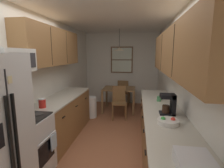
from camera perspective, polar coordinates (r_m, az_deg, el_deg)
name	(u,v)px	position (r m, az deg, el deg)	size (l,w,h in m)	color
ground_plane	(110,134)	(4.07, -0.58, -16.25)	(12.00, 12.00, 0.00)	#995B3D
wall_left	(51,77)	(4.12, -19.49, 2.10)	(0.10, 9.00, 2.55)	silver
wall_right	(176,80)	(3.73, 20.35, 1.28)	(0.10, 9.00, 2.55)	silver
wall_back	(122,69)	(6.31, 3.19, 5.15)	(4.40, 0.10, 2.55)	silver
ceiling_slab	(110,14)	(3.74, -0.65, 22.19)	(4.40, 9.00, 0.08)	white
stove_range	(26,147)	(2.92, -26.66, -18.08)	(0.66, 0.59, 1.10)	silver
microwave_over_range	(10,61)	(2.68, -30.71, 6.70)	(0.39, 0.62, 0.32)	white
counter_left	(63,116)	(3.96, -15.83, -10.32)	(0.64, 1.99, 0.90)	olive
upper_cabinets_left	(52,47)	(3.75, -19.23, 11.52)	(0.33, 2.07, 0.74)	olive
counter_right	(162,139)	(3.00, 16.40, -17.13)	(0.64, 3.39, 0.90)	olive
upper_cabinets_right	(178,52)	(2.66, 21.04, 9.98)	(0.33, 3.07, 0.65)	olive
dining_table	(119,92)	(5.44, 2.36, -2.52)	(1.00, 0.80, 0.74)	brown
dining_chair_near	(119,101)	(4.87, 2.35, -5.51)	(0.45, 0.45, 0.90)	brown
dining_chair_far	(123,91)	(6.05, 3.80, -2.49)	(0.43, 0.43, 0.90)	brown
pendant_light	(119,49)	(5.31, 2.46, 11.54)	(0.32, 0.32, 0.65)	black
back_window	(122,60)	(6.21, 3.26, 8.01)	(0.78, 0.05, 0.93)	brown
trash_bin	(91,107)	(4.99, -6.83, -7.63)	(0.29, 0.29, 0.59)	white
storage_canister	(42,103)	(3.14, -22.18, -5.86)	(0.12, 0.12, 0.16)	red
dish_towel	(54,141)	(2.85, -18.79, -17.63)	(0.02, 0.16, 0.24)	silver
coffee_maker	(170,104)	(2.71, 18.58, -6.25)	(0.22, 0.18, 0.31)	black
mug_by_coffeemaker	(159,99)	(3.42, 15.36, -4.73)	(0.12, 0.08, 0.10)	#3F7F4C
fruit_bowl	(168,121)	(2.38, 18.10, -11.70)	(0.27, 0.27, 0.09)	silver
dish_rack	(195,164)	(1.61, 25.84, -22.70)	(0.28, 0.34, 0.10)	silver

